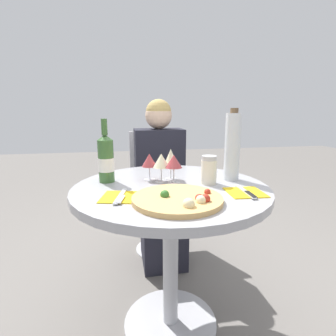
{
  "coord_description": "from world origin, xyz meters",
  "views": [
    {
      "loc": [
        -0.22,
        -1.16,
        1.11
      ],
      "look_at": [
        -0.03,
        -0.07,
        0.87
      ],
      "focal_mm": 28.0,
      "sensor_mm": 36.0,
      "label": 1
    }
  ],
  "objects_px": {
    "chair_behind_diner": "(158,193)",
    "pizza_large": "(179,199)",
    "tall_carafe": "(232,147)",
    "seated_diner": "(161,189)",
    "dining_table": "(171,218)",
    "wine_bottle": "(106,159)"
  },
  "relations": [
    {
      "from": "wine_bottle",
      "to": "pizza_large",
      "type": "bearing_deg",
      "value": -50.74
    },
    {
      "from": "dining_table",
      "to": "wine_bottle",
      "type": "relative_size",
      "value": 2.97
    },
    {
      "from": "wine_bottle",
      "to": "tall_carafe",
      "type": "height_order",
      "value": "tall_carafe"
    },
    {
      "from": "pizza_large",
      "to": "tall_carafe",
      "type": "distance_m",
      "value": 0.46
    },
    {
      "from": "chair_behind_diner",
      "to": "tall_carafe",
      "type": "xyz_separation_m",
      "value": [
        0.26,
        -0.79,
        0.48
      ]
    },
    {
      "from": "seated_diner",
      "to": "wine_bottle",
      "type": "height_order",
      "value": "seated_diner"
    },
    {
      "from": "dining_table",
      "to": "pizza_large",
      "type": "xyz_separation_m",
      "value": [
        -0.01,
        -0.22,
        0.17
      ]
    },
    {
      "from": "chair_behind_diner",
      "to": "pizza_large",
      "type": "height_order",
      "value": "chair_behind_diner"
    },
    {
      "from": "dining_table",
      "to": "seated_diner",
      "type": "height_order",
      "value": "seated_diner"
    },
    {
      "from": "dining_table",
      "to": "wine_bottle",
      "type": "height_order",
      "value": "wine_bottle"
    },
    {
      "from": "tall_carafe",
      "to": "dining_table",
      "type": "bearing_deg",
      "value": -171.13
    },
    {
      "from": "chair_behind_diner",
      "to": "tall_carafe",
      "type": "relative_size",
      "value": 2.65
    },
    {
      "from": "dining_table",
      "to": "seated_diner",
      "type": "bearing_deg",
      "value": 85.18
    },
    {
      "from": "pizza_large",
      "to": "tall_carafe",
      "type": "relative_size",
      "value": 0.99
    },
    {
      "from": "pizza_large",
      "to": "tall_carafe",
      "type": "bearing_deg",
      "value": 39.59
    },
    {
      "from": "dining_table",
      "to": "tall_carafe",
      "type": "height_order",
      "value": "tall_carafe"
    },
    {
      "from": "chair_behind_diner",
      "to": "seated_diner",
      "type": "height_order",
      "value": "seated_diner"
    },
    {
      "from": "seated_diner",
      "to": "dining_table",
      "type": "bearing_deg",
      "value": 85.18
    },
    {
      "from": "wine_bottle",
      "to": "tall_carafe",
      "type": "distance_m",
      "value": 0.62
    },
    {
      "from": "dining_table",
      "to": "wine_bottle",
      "type": "xyz_separation_m",
      "value": [
        -0.3,
        0.12,
        0.28
      ]
    },
    {
      "from": "dining_table",
      "to": "pizza_large",
      "type": "distance_m",
      "value": 0.28
    },
    {
      "from": "dining_table",
      "to": "pizza_large",
      "type": "bearing_deg",
      "value": -93.11
    }
  ]
}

